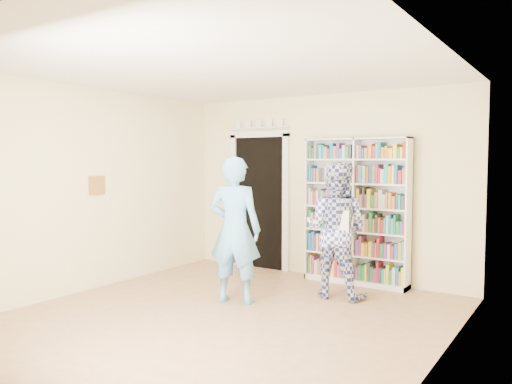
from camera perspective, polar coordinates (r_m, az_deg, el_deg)
floor at (r=5.61m, az=-4.19°, el=-14.40°), size 5.00×5.00×0.00m
ceiling at (r=5.42m, az=-4.33°, el=13.89°), size 5.00×5.00×0.00m
wall_back at (r=7.48m, az=7.55°, el=0.67°), size 4.50×0.00×4.50m
wall_left at (r=6.95m, az=-19.09°, el=0.27°), size 0.00×5.00×5.00m
wall_right at (r=4.35m, az=19.88°, el=-1.67°), size 0.00×5.00×5.00m
bookshelf at (r=7.11m, az=11.41°, el=-2.10°), size 1.48×0.28×2.04m
doorway at (r=8.01m, az=0.38°, el=-0.32°), size 1.10×0.08×2.43m
wall_art at (r=7.06m, az=-17.71°, el=0.75°), size 0.03×0.25×0.25m
man_blue at (r=6.07m, az=-2.45°, el=-4.34°), size 0.75×0.60×1.78m
man_plaid at (r=6.40m, az=9.11°, el=-4.29°), size 0.87×0.70×1.71m
paper_sheet at (r=6.15m, az=9.61°, el=-3.42°), size 0.20×0.07×0.29m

